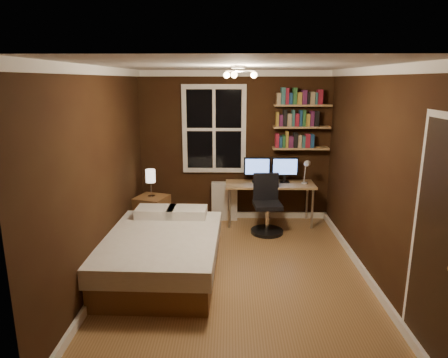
{
  "coord_description": "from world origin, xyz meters",
  "views": [
    {
      "loc": [
        -0.09,
        -4.56,
        2.35
      ],
      "look_at": [
        -0.16,
        0.45,
        1.1
      ],
      "focal_mm": 32.0,
      "sensor_mm": 36.0,
      "label": 1
    }
  ],
  "objects_px": {
    "bed": "(163,253)",
    "monitor_left": "(257,170)",
    "bedside_lamp": "(151,183)",
    "monitor_right": "(285,170)",
    "radiator": "(224,201)",
    "office_chair": "(267,211)",
    "nightstand": "(152,214)",
    "desk": "(270,187)",
    "desk_lamp": "(306,172)"
  },
  "relations": [
    {
      "from": "desk",
      "to": "monitor_left",
      "type": "height_order",
      "value": "monitor_left"
    },
    {
      "from": "radiator",
      "to": "desk_lamp",
      "type": "bearing_deg",
      "value": -11.33
    },
    {
      "from": "radiator",
      "to": "bedside_lamp",
      "type": "bearing_deg",
      "value": -154.45
    },
    {
      "from": "monitor_left",
      "to": "monitor_right",
      "type": "distance_m",
      "value": 0.46
    },
    {
      "from": "bedside_lamp",
      "to": "desk",
      "type": "xyz_separation_m",
      "value": [
        1.89,
        0.37,
        -0.15
      ]
    },
    {
      "from": "bed",
      "to": "office_chair",
      "type": "distance_m",
      "value": 2.0
    },
    {
      "from": "bed",
      "to": "monitor_left",
      "type": "height_order",
      "value": "monitor_left"
    },
    {
      "from": "desk",
      "to": "bed",
      "type": "bearing_deg",
      "value": -129.2
    },
    {
      "from": "monitor_left",
      "to": "monitor_right",
      "type": "height_order",
      "value": "same"
    },
    {
      "from": "nightstand",
      "to": "office_chair",
      "type": "xyz_separation_m",
      "value": [
        1.81,
        -0.04,
        0.06
      ]
    },
    {
      "from": "desk",
      "to": "monitor_right",
      "type": "distance_m",
      "value": 0.37
    },
    {
      "from": "bed",
      "to": "monitor_right",
      "type": "distance_m",
      "value": 2.65
    },
    {
      "from": "bed",
      "to": "office_chair",
      "type": "bearing_deg",
      "value": 46.84
    },
    {
      "from": "bed",
      "to": "bedside_lamp",
      "type": "distance_m",
      "value": 1.59
    },
    {
      "from": "radiator",
      "to": "office_chair",
      "type": "distance_m",
      "value": 0.89
    },
    {
      "from": "bedside_lamp",
      "to": "monitor_left",
      "type": "distance_m",
      "value": 1.74
    },
    {
      "from": "nightstand",
      "to": "monitor_left",
      "type": "distance_m",
      "value": 1.85
    },
    {
      "from": "desk",
      "to": "monitor_left",
      "type": "bearing_deg",
      "value": 161.03
    },
    {
      "from": "desk",
      "to": "office_chair",
      "type": "bearing_deg",
      "value": -101.03
    },
    {
      "from": "bedside_lamp",
      "to": "desk",
      "type": "distance_m",
      "value": 1.94
    },
    {
      "from": "bed",
      "to": "office_chair",
      "type": "height_order",
      "value": "office_chair"
    },
    {
      "from": "bed",
      "to": "desk_lamp",
      "type": "relative_size",
      "value": 4.35
    },
    {
      "from": "nightstand",
      "to": "radiator",
      "type": "xyz_separation_m",
      "value": [
        1.14,
        0.55,
        0.05
      ]
    },
    {
      "from": "nightstand",
      "to": "monitor_left",
      "type": "relative_size",
      "value": 1.29
    },
    {
      "from": "monitor_left",
      "to": "monitor_right",
      "type": "bearing_deg",
      "value": 0.0
    },
    {
      "from": "bed",
      "to": "monitor_left",
      "type": "relative_size",
      "value": 4.36
    },
    {
      "from": "monitor_left",
      "to": "office_chair",
      "type": "relative_size",
      "value": 0.47
    },
    {
      "from": "radiator",
      "to": "monitor_left",
      "type": "distance_m",
      "value": 0.79
    },
    {
      "from": "bedside_lamp",
      "to": "monitor_right",
      "type": "relative_size",
      "value": 0.99
    },
    {
      "from": "office_chair",
      "to": "desk_lamp",
      "type": "bearing_deg",
      "value": 21.22
    },
    {
      "from": "radiator",
      "to": "desk",
      "type": "bearing_deg",
      "value": -13.17
    },
    {
      "from": "bed",
      "to": "monitor_right",
      "type": "xyz_separation_m",
      "value": [
        1.73,
        1.9,
        0.63
      ]
    },
    {
      "from": "bed",
      "to": "nightstand",
      "type": "relative_size",
      "value": 3.39
    },
    {
      "from": "bed",
      "to": "desk_lamp",
      "type": "bearing_deg",
      "value": 41.88
    },
    {
      "from": "bedside_lamp",
      "to": "office_chair",
      "type": "height_order",
      "value": "bedside_lamp"
    },
    {
      "from": "bed",
      "to": "bedside_lamp",
      "type": "height_order",
      "value": "bedside_lamp"
    },
    {
      "from": "office_chair",
      "to": "desk",
      "type": "bearing_deg",
      "value": 73.89
    },
    {
      "from": "bedside_lamp",
      "to": "desk_lamp",
      "type": "height_order",
      "value": "desk_lamp"
    },
    {
      "from": "bedside_lamp",
      "to": "monitor_left",
      "type": "height_order",
      "value": "monitor_left"
    },
    {
      "from": "nightstand",
      "to": "bedside_lamp",
      "type": "height_order",
      "value": "bedside_lamp"
    },
    {
      "from": "radiator",
      "to": "monitor_left",
      "type": "height_order",
      "value": "monitor_left"
    },
    {
      "from": "office_chair",
      "to": "radiator",
      "type": "bearing_deg",
      "value": 134.09
    },
    {
      "from": "bedside_lamp",
      "to": "monitor_right",
      "type": "distance_m",
      "value": 2.19
    },
    {
      "from": "nightstand",
      "to": "radiator",
      "type": "relative_size",
      "value": 0.86
    },
    {
      "from": "bed",
      "to": "radiator",
      "type": "bearing_deg",
      "value": 71.46
    },
    {
      "from": "radiator",
      "to": "office_chair",
      "type": "xyz_separation_m",
      "value": [
        0.67,
        -0.58,
        0.02
      ]
    },
    {
      "from": "office_chair",
      "to": "monitor_right",
      "type": "bearing_deg",
      "value": 50.67
    },
    {
      "from": "bedside_lamp",
      "to": "desk",
      "type": "relative_size",
      "value": 0.3
    },
    {
      "from": "monitor_left",
      "to": "desk",
      "type": "bearing_deg",
      "value": -18.97
    },
    {
      "from": "nightstand",
      "to": "desk_lamp",
      "type": "distance_m",
      "value": 2.55
    }
  ]
}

